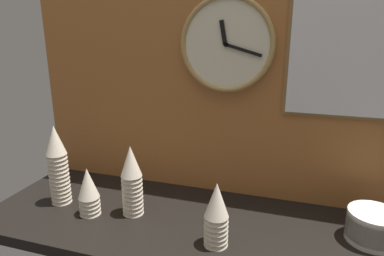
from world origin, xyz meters
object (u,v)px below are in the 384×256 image
(cup_stack_center_right, at_px, (216,214))
(bowl_stack_far_right, at_px, (373,225))
(cup_stack_far_left, at_px, (58,165))
(cup_stack_center_left, at_px, (132,180))
(menu_board, at_px, (367,39))
(wall_clock, at_px, (227,44))
(cup_stack_left, at_px, (89,191))

(cup_stack_center_right, distance_m, bowl_stack_far_right, 0.50)
(cup_stack_center_right, distance_m, cup_stack_far_left, 0.65)
(cup_stack_center_left, bearing_deg, menu_board, 19.65)
(cup_stack_far_left, bearing_deg, wall_clock, 24.28)
(cup_stack_far_left, bearing_deg, cup_stack_center_right, -7.50)
(cup_stack_center_right, distance_m, menu_board, 0.75)
(cup_stack_far_left, relative_size, bowl_stack_far_right, 1.92)
(cup_stack_left, xyz_separation_m, cup_stack_far_left, (-0.16, 0.04, 0.07))
(cup_stack_center_left, bearing_deg, wall_clock, 42.55)
(cup_stack_center_right, height_order, bowl_stack_far_right, cup_stack_center_right)
(bowl_stack_far_right, bearing_deg, cup_stack_center_left, -174.33)
(cup_stack_center_left, distance_m, cup_stack_center_right, 0.35)
(bowl_stack_far_right, distance_m, menu_board, 0.60)
(bowl_stack_far_right, relative_size, wall_clock, 0.46)
(cup_stack_far_left, height_order, bowl_stack_far_right, cup_stack_far_left)
(cup_stack_center_right, height_order, cup_stack_left, cup_stack_center_right)
(cup_stack_center_left, xyz_separation_m, menu_board, (0.74, 0.26, 0.49))
(cup_stack_left, bearing_deg, cup_stack_far_left, 164.65)
(menu_board, bearing_deg, cup_stack_left, -160.43)
(cup_stack_center_right, height_order, menu_board, menu_board)
(cup_stack_left, bearing_deg, menu_board, 19.57)
(cup_stack_left, xyz_separation_m, bowl_stack_far_right, (0.95, 0.13, -0.04))
(cup_stack_far_left, distance_m, wall_clock, 0.78)
(wall_clock, bearing_deg, bowl_stack_far_right, -18.37)
(cup_stack_center_left, relative_size, cup_stack_left, 1.46)
(cup_stack_center_left, height_order, bowl_stack_far_right, cup_stack_center_left)
(cup_stack_center_left, relative_size, cup_stack_far_left, 0.84)
(cup_stack_center_left, distance_m, cup_stack_far_left, 0.31)
(cup_stack_far_left, relative_size, menu_board, 0.57)
(cup_stack_center_right, xyz_separation_m, cup_stack_left, (-0.48, 0.04, -0.02))
(cup_stack_center_right, bearing_deg, cup_stack_left, 175.13)
(cup_stack_left, height_order, cup_stack_far_left, cup_stack_far_left)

